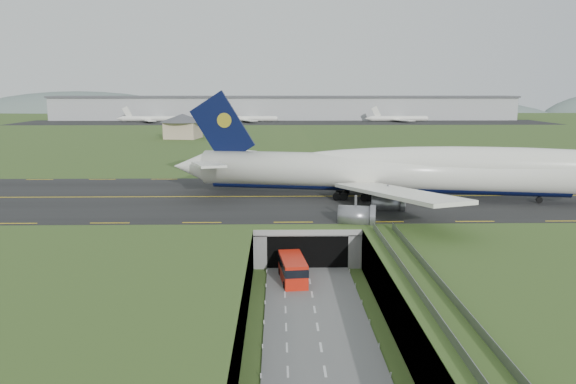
{
  "coord_description": "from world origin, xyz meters",
  "views": [
    {
      "loc": [
        -4.38,
        -71.6,
        26.35
      ],
      "look_at": [
        -2.68,
        20.0,
        9.41
      ],
      "focal_mm": 35.0,
      "sensor_mm": 36.0,
      "label": 1
    }
  ],
  "objects": [
    {
      "name": "service_building",
      "position": [
        -43.27,
        160.45,
        12.04
      ],
      "size": [
        21.41,
        21.41,
        10.2
      ],
      "rotation": [
        0.0,
        0.0,
        -0.16
      ],
      "color": "#C7AD90",
      "rests_on": "ground"
    },
    {
      "name": "trench_road",
      "position": [
        0.0,
        -7.5,
        0.1
      ],
      "size": [
        12.0,
        75.0,
        0.2
      ],
      "primitive_type": "cube",
      "color": "slate",
      "rests_on": "ground"
    },
    {
      "name": "tunnel_portal",
      "position": [
        0.0,
        16.71,
        3.33
      ],
      "size": [
        17.0,
        22.3,
        6.0
      ],
      "color": "gray",
      "rests_on": "ground"
    },
    {
      "name": "cargo_terminal",
      "position": [
        -0.11,
        299.41,
        13.96
      ],
      "size": [
        320.0,
        67.0,
        15.6
      ],
      "color": "#B2B2B2",
      "rests_on": "ground"
    },
    {
      "name": "airfield_deck",
      "position": [
        0.0,
        0.0,
        3.0
      ],
      "size": [
        800.0,
        800.0,
        6.0
      ],
      "primitive_type": "cube",
      "color": "gray",
      "rests_on": "ground"
    },
    {
      "name": "shuttle_tram",
      "position": [
        -2.35,
        2.32,
        1.86
      ],
      "size": [
        4.05,
        8.67,
        3.39
      ],
      "rotation": [
        0.0,
        0.0,
        0.11
      ],
      "color": "red",
      "rests_on": "ground"
    },
    {
      "name": "jumbo_jet",
      "position": [
        22.15,
        29.7,
        11.54
      ],
      "size": [
        96.74,
        61.11,
        20.59
      ],
      "rotation": [
        0.0,
        0.0,
        -0.19
      ],
      "color": "white",
      "rests_on": "ground"
    },
    {
      "name": "ground",
      "position": [
        0.0,
        0.0,
        0.0
      ],
      "size": [
        900.0,
        900.0,
        0.0
      ],
      "primitive_type": "plane",
      "color": "#365522",
      "rests_on": "ground"
    },
    {
      "name": "distant_hills",
      "position": [
        64.38,
        430.0,
        -4.0
      ],
      "size": [
        700.0,
        91.0,
        60.0
      ],
      "color": "slate",
      "rests_on": "ground"
    },
    {
      "name": "guideway",
      "position": [
        11.0,
        -19.11,
        5.32
      ],
      "size": [
        3.0,
        53.0,
        7.05
      ],
      "color": "#A8A8A3",
      "rests_on": "ground"
    },
    {
      "name": "taxiway",
      "position": [
        0.0,
        33.0,
        6.09
      ],
      "size": [
        800.0,
        44.0,
        0.18
      ],
      "primitive_type": "cube",
      "color": "black",
      "rests_on": "airfield_deck"
    }
  ]
}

